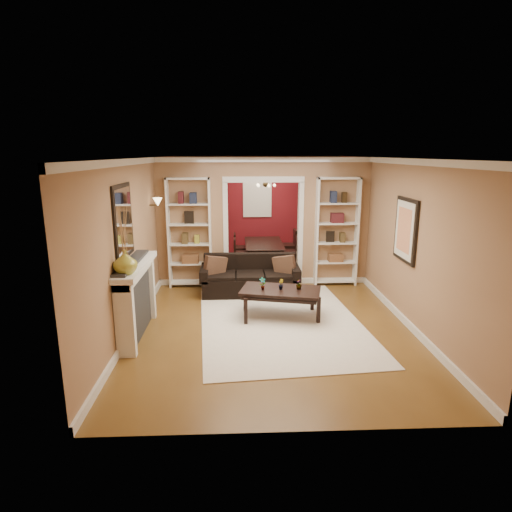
{
  "coord_description": "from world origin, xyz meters",
  "views": [
    {
      "loc": [
        -0.54,
        -7.82,
        2.78
      ],
      "look_at": [
        -0.24,
        -0.8,
        1.09
      ],
      "focal_mm": 30.0,
      "sensor_mm": 36.0,
      "label": 1
    }
  ],
  "objects_px": {
    "sofa": "(250,275)",
    "coffee_table": "(280,303)",
    "bookshelf_left": "(190,233)",
    "fireplace": "(138,300)",
    "bookshelf_right": "(336,232)",
    "dining_table": "(265,254)"
  },
  "relations": [
    {
      "from": "bookshelf_left",
      "to": "bookshelf_right",
      "type": "bearing_deg",
      "value": 0.0
    },
    {
      "from": "bookshelf_left",
      "to": "fireplace",
      "type": "distance_m",
      "value": 2.65
    },
    {
      "from": "sofa",
      "to": "coffee_table",
      "type": "distance_m",
      "value": 1.39
    },
    {
      "from": "bookshelf_left",
      "to": "sofa",
      "type": "bearing_deg",
      "value": -25.01
    },
    {
      "from": "bookshelf_right",
      "to": "bookshelf_left",
      "type": "bearing_deg",
      "value": 180.0
    },
    {
      "from": "fireplace",
      "to": "dining_table",
      "type": "xyz_separation_m",
      "value": [
        2.23,
        4.16,
        -0.28
      ]
    },
    {
      "from": "sofa",
      "to": "bookshelf_left",
      "type": "height_order",
      "value": "bookshelf_left"
    },
    {
      "from": "dining_table",
      "to": "bookshelf_left",
      "type": "bearing_deg",
      "value": 133.9
    },
    {
      "from": "bookshelf_left",
      "to": "bookshelf_right",
      "type": "distance_m",
      "value": 3.1
    },
    {
      "from": "sofa",
      "to": "coffee_table",
      "type": "height_order",
      "value": "sofa"
    },
    {
      "from": "bookshelf_right",
      "to": "fireplace",
      "type": "height_order",
      "value": "bookshelf_right"
    },
    {
      "from": "bookshelf_right",
      "to": "fireplace",
      "type": "relative_size",
      "value": 1.35
    },
    {
      "from": "coffee_table",
      "to": "dining_table",
      "type": "bearing_deg",
      "value": 104.05
    },
    {
      "from": "fireplace",
      "to": "dining_table",
      "type": "relative_size",
      "value": 1.01
    },
    {
      "from": "dining_table",
      "to": "coffee_table",
      "type": "bearing_deg",
      "value": -179.3
    },
    {
      "from": "sofa",
      "to": "bookshelf_right",
      "type": "height_order",
      "value": "bookshelf_right"
    },
    {
      "from": "coffee_table",
      "to": "bookshelf_left",
      "type": "height_order",
      "value": "bookshelf_left"
    },
    {
      "from": "bookshelf_right",
      "to": "dining_table",
      "type": "height_order",
      "value": "bookshelf_right"
    },
    {
      "from": "coffee_table",
      "to": "fireplace",
      "type": "xyz_separation_m",
      "value": [
        -2.27,
        -0.65,
        0.33
      ]
    },
    {
      "from": "bookshelf_left",
      "to": "bookshelf_right",
      "type": "xyz_separation_m",
      "value": [
        3.1,
        0.0,
        0.0
      ]
    },
    {
      "from": "sofa",
      "to": "coffee_table",
      "type": "bearing_deg",
      "value": -69.34
    },
    {
      "from": "coffee_table",
      "to": "dining_table",
      "type": "height_order",
      "value": "dining_table"
    }
  ]
}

